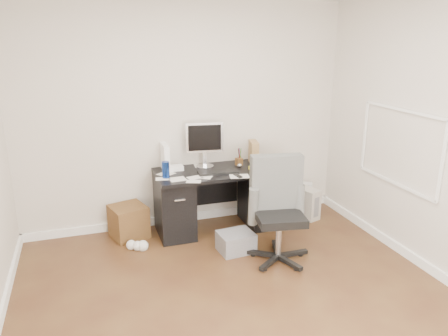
% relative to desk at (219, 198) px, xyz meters
% --- Properties ---
extents(ground, '(4.00, 4.00, 0.00)m').
position_rel_desk_xyz_m(ground, '(-0.30, -1.65, -0.40)').
color(ground, '#402114').
rests_on(ground, ground).
extents(room_shell, '(4.02, 4.02, 2.71)m').
position_rel_desk_xyz_m(room_shell, '(-0.27, -1.62, 1.26)').
color(room_shell, beige).
rests_on(room_shell, ground).
extents(desk, '(1.50, 0.70, 0.75)m').
position_rel_desk_xyz_m(desk, '(0.00, 0.00, 0.00)').
color(desk, black).
rests_on(desk, ground).
extents(loose_papers, '(1.10, 0.60, 0.00)m').
position_rel_desk_xyz_m(loose_papers, '(-0.20, -0.05, 0.35)').
color(loose_papers, white).
rests_on(loose_papers, desk).
extents(lcd_monitor, '(0.48, 0.31, 0.57)m').
position_rel_desk_xyz_m(lcd_monitor, '(-0.12, 0.16, 0.63)').
color(lcd_monitor, silver).
rests_on(lcd_monitor, desk).
extents(keyboard, '(0.48, 0.19, 0.03)m').
position_rel_desk_xyz_m(keyboard, '(-0.04, -0.11, 0.36)').
color(keyboard, black).
rests_on(keyboard, desk).
extents(computer_mouse, '(0.07, 0.07, 0.06)m').
position_rel_desk_xyz_m(computer_mouse, '(0.27, 0.01, 0.38)').
color(computer_mouse, silver).
rests_on(computer_mouse, desk).
extents(travel_mug, '(0.08, 0.08, 0.19)m').
position_rel_desk_xyz_m(travel_mug, '(-0.65, -0.09, 0.44)').
color(travel_mug, navy).
rests_on(travel_mug, desk).
extents(white_binder, '(0.13, 0.27, 0.32)m').
position_rel_desk_xyz_m(white_binder, '(-0.60, 0.21, 0.51)').
color(white_binder, white).
rests_on(white_binder, desk).
extents(magazine_file, '(0.17, 0.26, 0.28)m').
position_rel_desk_xyz_m(magazine_file, '(0.50, 0.14, 0.49)').
color(magazine_file, olive).
rests_on(magazine_file, desk).
extents(pen_cup, '(0.11, 0.11, 0.22)m').
position_rel_desk_xyz_m(pen_cup, '(0.30, 0.12, 0.46)').
color(pen_cup, brown).
rests_on(pen_cup, desk).
extents(yellow_book, '(0.23, 0.26, 0.04)m').
position_rel_desk_xyz_m(yellow_book, '(0.46, -0.17, 0.37)').
color(yellow_book, yellow).
rests_on(yellow_book, desk).
extents(paper_remote, '(0.25, 0.22, 0.02)m').
position_rel_desk_xyz_m(paper_remote, '(0.15, -0.30, 0.36)').
color(paper_remote, white).
rests_on(paper_remote, desk).
extents(office_chair, '(0.73, 0.73, 1.11)m').
position_rel_desk_xyz_m(office_chair, '(0.35, -0.96, 0.15)').
color(office_chair, '#4E504E').
rests_on(office_chair, ground).
extents(pc_tower, '(0.30, 0.43, 0.40)m').
position_rel_desk_xyz_m(pc_tower, '(1.18, -0.01, -0.20)').
color(pc_tower, '#B3ADA2').
rests_on(pc_tower, ground).
extents(shopping_bag, '(0.35, 0.32, 0.39)m').
position_rel_desk_xyz_m(shopping_bag, '(1.23, 0.19, -0.20)').
color(shopping_bag, silver).
rests_on(shopping_bag, ground).
extents(wicker_basket, '(0.48, 0.48, 0.38)m').
position_rel_desk_xyz_m(wicker_basket, '(-1.08, 0.11, -0.21)').
color(wicker_basket, '#4C2A16').
rests_on(wicker_basket, ground).
extents(desk_printer, '(0.40, 0.34, 0.22)m').
position_rel_desk_xyz_m(desk_printer, '(-0.00, -0.64, -0.29)').
color(desk_printer, slate).
rests_on(desk_printer, ground).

